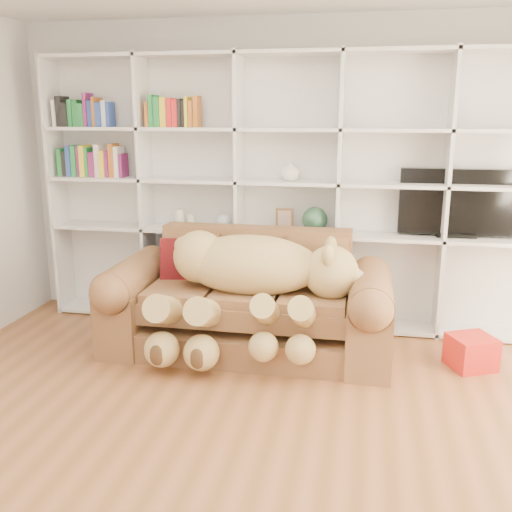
% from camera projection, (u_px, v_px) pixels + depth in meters
% --- Properties ---
extents(floor, '(5.00, 5.00, 0.00)m').
position_uv_depth(floor, '(227.00, 471.00, 3.09)').
color(floor, brown).
rests_on(floor, ground).
extents(wall_back, '(5.00, 0.02, 2.70)m').
position_uv_depth(wall_back, '(292.00, 174.00, 5.14)').
color(wall_back, silver).
rests_on(wall_back, floor).
extents(bookshelf, '(4.43, 0.35, 2.40)m').
position_uv_depth(bookshelf, '(263.00, 180.00, 5.06)').
color(bookshelf, silver).
rests_on(bookshelf, floor).
extents(sofa, '(2.26, 0.98, 0.95)m').
position_uv_depth(sofa, '(249.00, 307.00, 4.63)').
color(sofa, brown).
rests_on(sofa, floor).
extents(teddy_bear, '(1.60, 0.90, 0.93)m').
position_uv_depth(teddy_bear, '(250.00, 279.00, 4.37)').
color(teddy_bear, tan).
rests_on(teddy_bear, sofa).
extents(throw_pillow, '(0.42, 0.28, 0.40)m').
position_uv_depth(throw_pillow, '(184.00, 261.00, 4.81)').
color(throw_pillow, '#500D14').
rests_on(throw_pillow, sofa).
extents(gift_box, '(0.40, 0.39, 0.25)m').
position_uv_depth(gift_box, '(471.00, 352.00, 4.33)').
color(gift_box, red).
rests_on(gift_box, floor).
extents(tv, '(0.97, 0.18, 0.57)m').
position_uv_depth(tv, '(458.00, 204.00, 4.79)').
color(tv, black).
rests_on(tv, bookshelf).
extents(picture_frame, '(0.15, 0.03, 0.19)m').
position_uv_depth(picture_frame, '(284.00, 219.00, 5.05)').
color(picture_frame, brown).
rests_on(picture_frame, bookshelf).
extents(green_vase, '(0.22, 0.22, 0.22)m').
position_uv_depth(green_vase, '(315.00, 220.00, 5.00)').
color(green_vase, '#2A5238').
rests_on(green_vase, bookshelf).
extents(figurine_tall, '(0.11, 0.11, 0.17)m').
position_uv_depth(figurine_tall, '(180.00, 218.00, 5.24)').
color(figurine_tall, silver).
rests_on(figurine_tall, bookshelf).
extents(figurine_short, '(0.07, 0.07, 0.11)m').
position_uv_depth(figurine_short, '(191.00, 221.00, 5.23)').
color(figurine_short, silver).
rests_on(figurine_short, bookshelf).
extents(snow_globe, '(0.13, 0.13, 0.13)m').
position_uv_depth(snow_globe, '(224.00, 221.00, 5.17)').
color(snow_globe, white).
rests_on(snow_globe, bookshelf).
extents(shelf_vase, '(0.18, 0.18, 0.17)m').
position_uv_depth(shelf_vase, '(290.00, 170.00, 4.94)').
color(shelf_vase, silver).
rests_on(shelf_vase, bookshelf).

